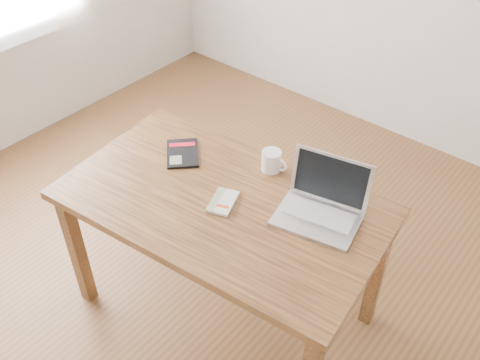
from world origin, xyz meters
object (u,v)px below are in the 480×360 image
Objects in this scene: coffee_mug at (272,161)px; white_guidebook at (223,202)px; black_guidebook at (182,153)px; laptop at (322,205)px; desk at (223,215)px.

white_guidebook is at bearing -95.58° from coffee_mug.
black_guidebook is 1.98× the size of coffee_mug.
coffee_mug is at bearing -21.64° from black_guidebook.
black_guidebook is at bearing 173.50° from laptop.
laptop is (0.36, 0.21, 0.04)m from white_guidebook.
white_guidebook reaches higher than black_guidebook.
laptop reaches higher than coffee_mug.
coffee_mug is (0.02, 0.31, 0.04)m from white_guidebook.
coffee_mug is at bearing 150.54° from laptop.
coffee_mug reaches higher than black_guidebook.
white_guidebook is at bearing -161.89° from laptop.
black_guidebook is at bearing 154.72° from desk.
black_guidebook is 0.74m from laptop.
laptop is at bearing -39.98° from black_guidebook.
laptop is 0.35m from coffee_mug.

